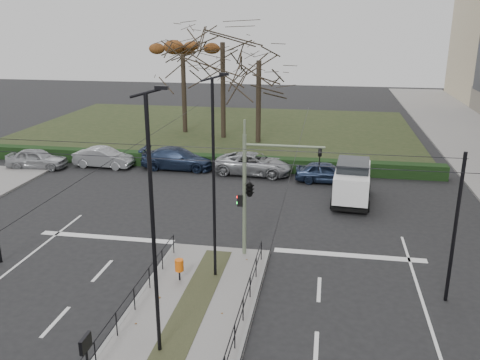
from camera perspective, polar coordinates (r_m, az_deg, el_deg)
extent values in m
plane|color=black|center=(20.23, -5.10, -13.77)|extent=(140.00, 140.00, 0.00)
cube|color=slate|center=(18.19, -7.20, -17.57)|extent=(4.40, 15.00, 0.14)
cube|color=#222E17|center=(50.90, -2.46, 5.69)|extent=(38.00, 26.00, 0.10)
cube|color=black|center=(38.17, -6.73, 2.24)|extent=(38.00, 1.00, 1.00)
cylinder|color=black|center=(23.87, -7.47, -7.12)|extent=(0.04, 0.04, 0.90)
cylinder|color=black|center=(23.06, 2.41, -7.90)|extent=(0.04, 0.04, 0.90)
cylinder|color=black|center=(18.22, -13.80, -14.26)|extent=(0.04, 13.20, 0.04)
cylinder|color=black|center=(17.14, -0.60, -15.92)|extent=(0.04, 13.20, 0.04)
cylinder|color=black|center=(20.70, 23.00, -5.14)|extent=(0.14, 0.14, 6.00)
cylinder|color=black|center=(18.93, -4.77, 2.20)|extent=(20.00, 0.02, 0.02)
cylinder|color=black|center=(20.81, -3.40, 3.64)|extent=(20.00, 0.02, 0.02)
cylinder|color=black|center=(17.56, -18.38, -0.57)|extent=(0.02, 34.00, 0.02)
cylinder|color=black|center=(15.59, 5.01, -1.97)|extent=(0.02, 34.00, 0.02)
cylinder|color=#68765B|center=(22.73, 0.50, -1.82)|extent=(0.17, 0.17, 5.63)
cylinder|color=#68765B|center=(21.85, 5.01, 3.83)|extent=(3.46, 0.11, 0.11)
imported|color=black|center=(21.91, 8.92, 2.26)|extent=(0.18, 0.21, 0.97)
imported|color=black|center=(22.55, 1.10, -0.82)|extent=(0.65, 2.18, 0.87)
cube|color=black|center=(22.83, 0.01, -2.31)|extent=(0.24, 0.17, 0.54)
sphere|color=#FF0C0C|center=(22.79, -0.25, -1.91)|extent=(0.12, 0.12, 0.12)
sphere|color=#0CE533|center=(22.89, -0.25, -2.60)|extent=(0.12, 0.12, 0.12)
cylinder|color=black|center=(21.59, -6.80, -10.55)|extent=(0.07, 0.07, 0.45)
cylinder|color=#DF5B0D|center=(21.38, -6.84, -9.48)|extent=(0.36, 0.36, 0.50)
cube|color=black|center=(15.09, -16.97, -17.13)|extent=(0.10, 0.57, 0.43)
cube|color=white|center=(15.11, -17.18, -17.08)|extent=(0.02, 0.49, 0.36)
cylinder|color=black|center=(15.71, -9.72, -5.77)|extent=(0.13, 0.13, 8.40)
cube|color=black|center=(14.41, -8.81, 10.21)|extent=(0.37, 0.15, 0.11)
cylinder|color=black|center=(20.36, -2.96, -0.27)|extent=(0.12, 0.12, 8.26)
cube|color=black|center=(19.38, -1.79, 11.80)|extent=(0.36, 0.14, 0.10)
imported|color=#96989D|center=(40.24, -21.86, 2.24)|extent=(4.50, 2.14, 1.48)
imported|color=#96989D|center=(39.06, -15.06, 2.46)|extent=(4.51, 1.80, 1.46)
imported|color=#1C2943|center=(37.54, -7.01, 2.41)|extent=(5.36, 2.19, 1.55)
imported|color=#96989D|center=(35.97, 1.55, 1.84)|extent=(5.65, 2.97, 1.52)
cube|color=white|center=(31.06, 12.47, -0.17)|extent=(2.34, 4.85, 1.53)
cube|color=black|center=(30.80, 12.58, 1.46)|extent=(2.02, 2.73, 0.71)
cube|color=black|center=(31.36, 12.36, -1.84)|extent=(2.38, 4.95, 0.18)
cylinder|color=black|center=(29.88, 14.13, -2.89)|extent=(0.27, 0.67, 0.66)
cylinder|color=black|center=(29.92, 10.34, -2.61)|extent=(0.27, 0.67, 0.66)
cylinder|color=black|center=(32.82, 14.20, -1.05)|extent=(0.27, 0.67, 0.66)
cylinder|color=black|center=(32.86, 10.75, -0.79)|extent=(0.27, 0.67, 0.66)
cylinder|color=black|center=(49.20, -6.31, 9.59)|extent=(0.44, 0.44, 7.35)
ellipsoid|color=#512D12|center=(48.84, -6.45, 13.86)|extent=(7.32, 7.32, 4.62)
cylinder|color=black|center=(46.49, -1.92, 9.96)|extent=(0.44, 0.44, 8.52)
cylinder|color=black|center=(44.66, 2.09, 8.72)|extent=(0.44, 0.44, 7.10)
imported|color=#1C2943|center=(34.63, 9.63, 0.86)|extent=(4.09, 1.65, 1.39)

